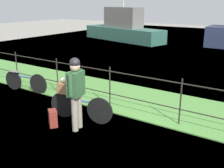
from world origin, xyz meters
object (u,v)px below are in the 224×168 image
(bicycle_main, at_px, (80,107))
(cyclist_person, at_px, (76,88))
(wooden_crate, at_px, (66,88))
(terrier_dog, at_px, (66,80))
(moored_boat_mid, at_px, (123,29))
(backpack_on_paving, at_px, (53,118))
(bicycle_parked, at_px, (25,81))

(bicycle_main, xyz_separation_m, cyclist_person, (0.26, -0.41, 0.65))
(wooden_crate, xyz_separation_m, terrier_dog, (0.02, 0.01, 0.21))
(terrier_dog, relative_size, moored_boat_mid, 0.05)
(cyclist_person, bearing_deg, backpack_on_paving, -160.10)
(cyclist_person, xyz_separation_m, moored_boat_mid, (-6.85, 13.12, -0.13))
(bicycle_parked, xyz_separation_m, moored_boat_mid, (-3.65, 12.02, 0.54))
(backpack_on_paving, bearing_deg, moored_boat_mid, -28.53)
(bicycle_main, distance_m, moored_boat_mid, 14.33)
(bicycle_parked, bearing_deg, bicycle_main, -13.32)
(cyclist_person, bearing_deg, wooden_crate, 152.15)
(terrier_dog, bearing_deg, moored_boat_mid, 116.06)
(bicycle_parked, bearing_deg, cyclist_person, -19.03)
(cyclist_person, xyz_separation_m, bicycle_parked, (-3.20, 1.10, -0.66))
(terrier_dog, distance_m, cyclist_person, 0.69)
(bicycle_main, bearing_deg, terrier_dog, -168.32)
(bicycle_main, height_order, terrier_dog, terrier_dog)
(wooden_crate, bearing_deg, cyclist_person, -27.85)
(bicycle_main, height_order, moored_boat_mid, moored_boat_mid)
(terrier_dog, bearing_deg, backpack_on_paving, -87.46)
(wooden_crate, height_order, moored_boat_mid, moored_boat_mid)
(terrier_dog, xyz_separation_m, cyclist_person, (0.60, -0.34, -0.00))
(bicycle_main, bearing_deg, moored_boat_mid, 117.43)
(bicycle_main, distance_m, backpack_on_paving, 0.71)
(wooden_crate, relative_size, moored_boat_mid, 0.05)
(backpack_on_paving, distance_m, moored_boat_mid, 14.75)
(backpack_on_paving, relative_size, bicycle_parked, 0.24)
(cyclist_person, distance_m, moored_boat_mid, 14.80)
(wooden_crate, bearing_deg, bicycle_main, 11.68)
(backpack_on_paving, height_order, moored_boat_mid, moored_boat_mid)
(wooden_crate, height_order, bicycle_parked, wooden_crate)
(backpack_on_paving, xyz_separation_m, bicycle_parked, (-2.62, 1.31, 0.14))
(wooden_crate, height_order, backpack_on_paving, wooden_crate)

